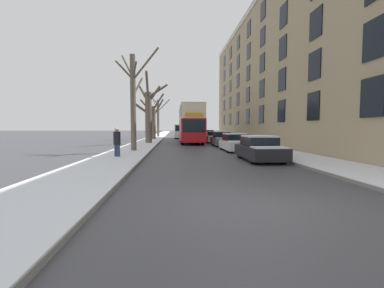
% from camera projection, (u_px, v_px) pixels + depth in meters
% --- Properties ---
extents(ground_plane, '(320.00, 320.00, 0.00)m').
position_uv_depth(ground_plane, '(262.00, 206.00, 6.07)').
color(ground_plane, '#424247').
extents(sidewalk_left, '(3.06, 130.00, 0.16)m').
position_uv_depth(sidewalk_left, '(159.00, 135.00, 58.44)').
color(sidewalk_left, slate).
rests_on(sidewalk_left, ground).
extents(sidewalk_right, '(3.06, 130.00, 0.16)m').
position_uv_depth(sidewalk_right, '(206.00, 135.00, 59.20)').
color(sidewalk_right, slate).
rests_on(sidewalk_right, ground).
extents(terrace_facade_right, '(9.10, 44.43, 16.08)m').
position_uv_depth(terrace_facade_right, '(294.00, 72.00, 28.57)').
color(terrace_facade_right, tan).
rests_on(terrace_facade_right, ground).
extents(bare_tree_left_0, '(3.19, 2.76, 7.69)m').
position_uv_depth(bare_tree_left_0, '(133.00, 99.00, 18.91)').
color(bare_tree_left_0, brown).
rests_on(bare_tree_left_0, ground).
extents(bare_tree_left_1, '(3.73, 3.27, 7.74)m').
position_uv_depth(bare_tree_left_1, '(149.00, 113.00, 28.69)').
color(bare_tree_left_1, brown).
rests_on(bare_tree_left_1, ground).
extents(bare_tree_left_2, '(3.53, 2.55, 6.96)m').
position_uv_depth(bare_tree_left_2, '(153.00, 119.00, 38.70)').
color(bare_tree_left_2, brown).
rests_on(bare_tree_left_2, ground).
extents(bare_tree_left_3, '(4.08, 2.38, 8.29)m').
position_uv_depth(bare_tree_left_3, '(158.00, 117.00, 48.98)').
color(bare_tree_left_3, brown).
rests_on(bare_tree_left_3, ground).
extents(double_decker_bus, '(2.60, 10.05, 4.44)m').
position_uv_depth(double_decker_bus, '(191.00, 122.00, 30.71)').
color(double_decker_bus, red).
rests_on(double_decker_bus, ground).
extents(parked_car_0, '(1.87, 4.11, 1.41)m').
position_uv_depth(parked_car_0, '(260.00, 149.00, 14.37)').
color(parked_car_0, black).
rests_on(parked_car_0, ground).
extents(parked_car_1, '(1.78, 4.44, 1.40)m').
position_uv_depth(parked_car_1, '(235.00, 143.00, 20.24)').
color(parked_car_1, silver).
rests_on(parked_car_1, ground).
extents(parked_car_2, '(1.71, 4.05, 1.48)m').
position_uv_depth(parked_car_2, '(222.00, 139.00, 25.76)').
color(parked_car_2, '#474C56').
rests_on(parked_car_2, ground).
extents(parked_car_3, '(1.80, 4.48, 1.40)m').
position_uv_depth(parked_car_3, '(213.00, 137.00, 31.62)').
color(parked_car_3, silver).
rests_on(parked_car_3, ground).
extents(parked_car_4, '(1.86, 4.52, 1.52)m').
position_uv_depth(parked_car_4, '(207.00, 136.00, 37.00)').
color(parked_car_4, silver).
rests_on(parked_car_4, ground).
extents(oncoming_van, '(1.95, 5.69, 2.33)m').
position_uv_depth(oncoming_van, '(180.00, 131.00, 43.88)').
color(oncoming_van, white).
rests_on(oncoming_van, ground).
extents(pedestrian_left_sidewalk, '(0.40, 0.40, 1.85)m').
position_uv_depth(pedestrian_left_sidewalk, '(117.00, 142.00, 15.00)').
color(pedestrian_left_sidewalk, navy).
rests_on(pedestrian_left_sidewalk, ground).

